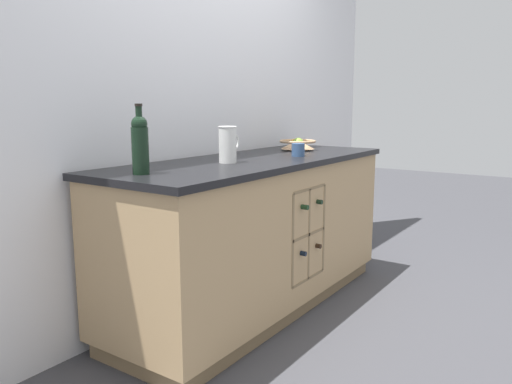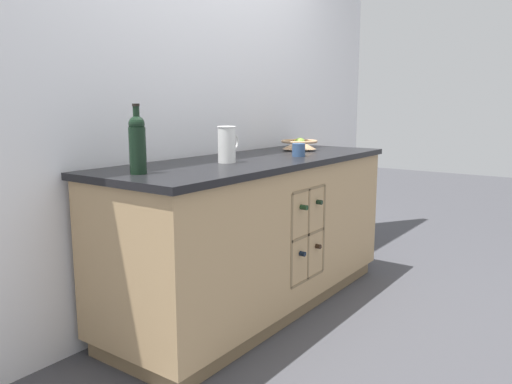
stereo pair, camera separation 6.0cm
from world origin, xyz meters
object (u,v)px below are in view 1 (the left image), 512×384
(ceramic_mug, at_px, (298,150))
(standing_wine_bottle, at_px, (140,143))
(fruit_bowl, at_px, (298,144))
(white_pitcher, at_px, (228,144))

(ceramic_mug, bearing_deg, standing_wine_bottle, 170.60)
(fruit_bowl, distance_m, white_pitcher, 0.88)
(white_pitcher, bearing_deg, fruit_bowl, 4.78)
(fruit_bowl, height_order, white_pitcher, white_pitcher)
(white_pitcher, height_order, standing_wine_bottle, standing_wine_bottle)
(fruit_bowl, xyz_separation_m, ceramic_mug, (-0.36, -0.21, -0.01))
(ceramic_mug, bearing_deg, white_pitcher, 165.02)
(ceramic_mug, relative_size, standing_wine_bottle, 0.36)
(fruit_bowl, relative_size, ceramic_mug, 2.22)
(fruit_bowl, bearing_deg, standing_wine_bottle, -178.83)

